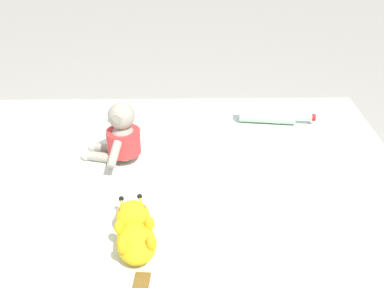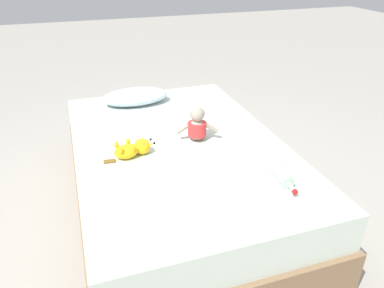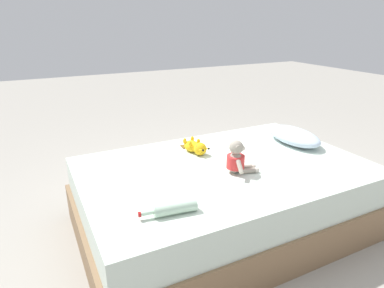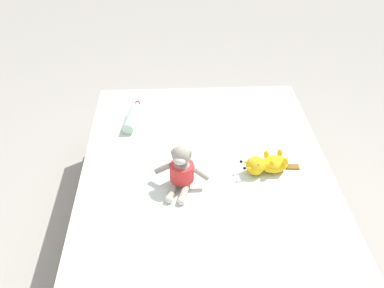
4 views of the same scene
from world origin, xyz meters
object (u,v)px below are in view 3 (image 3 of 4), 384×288
at_px(plush_monkey, 237,159).
at_px(pillow, 294,136).
at_px(plush_yellow_creature, 195,147).
at_px(glass_bottle, 174,208).
at_px(bed, 224,197).

bearing_deg(plush_monkey, pillow, 109.48).
height_order(pillow, plush_yellow_creature, pillow).
bearing_deg(pillow, glass_bottle, -67.73).
relative_size(bed, glass_bottle, 6.45).
xyz_separation_m(bed, plush_yellow_creature, (-0.31, -0.08, 0.31)).
bearing_deg(glass_bottle, plush_monkey, 115.69).
bearing_deg(plush_yellow_creature, bed, 14.51).
relative_size(pillow, plush_monkey, 1.86).
bearing_deg(plush_yellow_creature, pillow, 78.26).
xyz_separation_m(bed, plush_monkey, (0.13, 0.01, 0.36)).
distance_m(bed, pillow, 0.84).
xyz_separation_m(bed, pillow, (-0.13, 0.77, 0.32)).
relative_size(plush_monkey, glass_bottle, 0.88).
distance_m(bed, glass_bottle, 0.78).
height_order(plush_monkey, plush_yellow_creature, plush_monkey).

